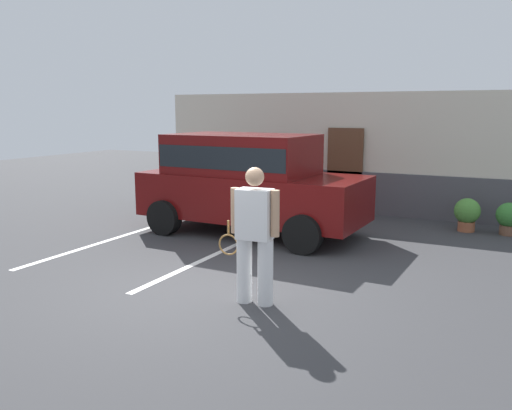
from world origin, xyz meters
name	(u,v)px	position (x,y,z in m)	size (l,w,h in m)	color
ground_plane	(212,290)	(0.00, 0.00, 0.00)	(40.00, 40.00, 0.00)	#38383A
parking_stripe_0	(107,241)	(-3.35, 1.50, 0.00)	(0.12, 4.40, 0.01)	silver
parking_stripe_1	(211,256)	(-0.94, 1.50, 0.00)	(0.12, 4.40, 0.01)	silver
house_frontage	(352,156)	(0.00, 6.71, 1.39)	(10.52, 0.40, 2.96)	beige
parked_suv	(248,179)	(-1.19, 3.37, 1.15)	(4.65, 2.26, 2.05)	#590C0C
tennis_player_man	(254,234)	(0.79, -0.20, 0.94)	(0.93, 0.32, 1.82)	white
potted_plant_by_porch	(467,213)	(2.86, 5.62, 0.39)	(0.54, 0.54, 0.71)	#9E5638
potted_plant_secondary	(509,217)	(3.66, 5.66, 0.37)	(0.51, 0.51, 0.67)	brown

